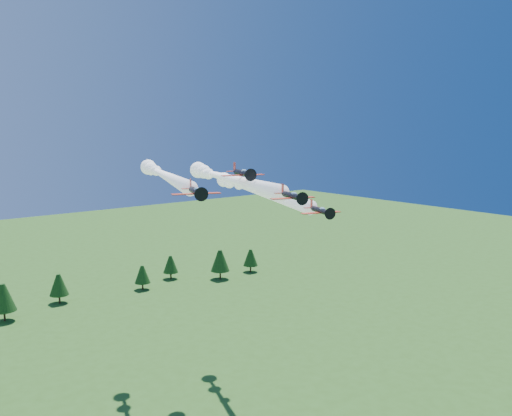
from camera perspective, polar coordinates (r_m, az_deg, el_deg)
plane_lead at (r=112.89m, az=-3.21°, el=3.09°), size 21.19×54.75×3.70m
plane_left at (r=121.78m, az=-9.28°, el=3.34°), size 24.87×55.57×3.70m
plane_right at (r=126.62m, az=-0.38°, el=1.90°), size 23.90×58.40×3.70m
plane_slot at (r=98.86m, az=-1.39°, el=3.51°), size 7.71×8.56×2.71m
treeline at (r=194.05m, az=-21.20°, el=-7.74°), size 150.93×20.81×11.83m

